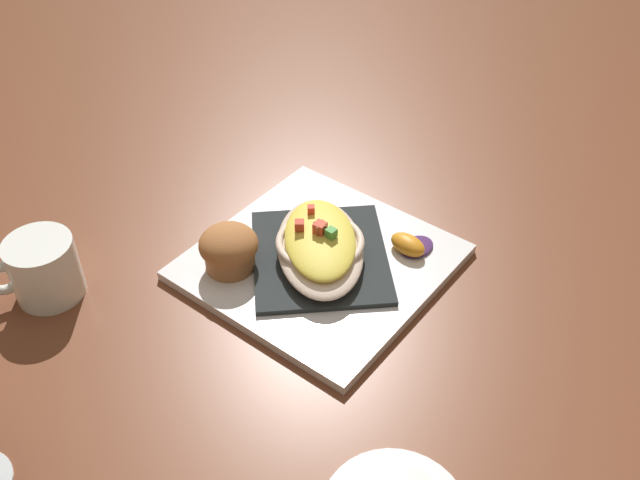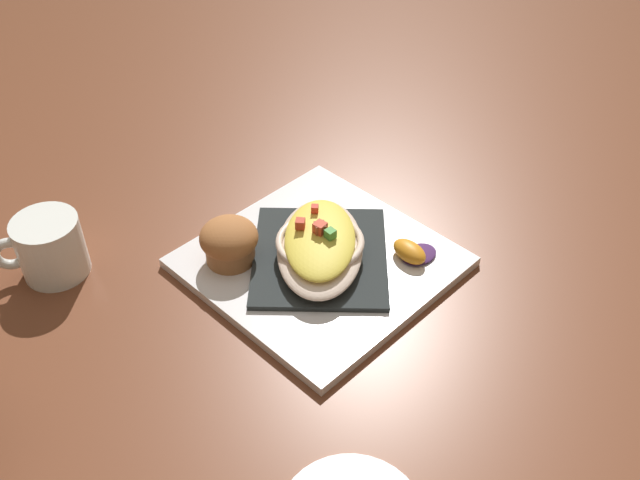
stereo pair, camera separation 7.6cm
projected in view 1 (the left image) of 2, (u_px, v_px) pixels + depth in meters
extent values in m
plane|color=brown|center=(320.00, 266.00, 0.89)|extent=(2.60, 2.60, 0.00)
cube|color=white|center=(320.00, 262.00, 0.89)|extent=(0.31, 0.31, 0.01)
cube|color=#272C2D|center=(320.00, 256.00, 0.88)|extent=(0.24, 0.24, 0.01)
ellipsoid|color=beige|center=(320.00, 247.00, 0.87)|extent=(0.21, 0.19, 0.02)
torus|color=beige|center=(320.00, 241.00, 0.86)|extent=(0.15, 0.15, 0.01)
ellipsoid|color=yellow|center=(320.00, 239.00, 0.86)|extent=(0.17, 0.16, 0.02)
cube|color=#CE3F29|center=(299.00, 225.00, 0.86)|extent=(0.02, 0.02, 0.01)
cube|color=red|center=(331.00, 232.00, 0.85)|extent=(0.01, 0.01, 0.01)
cube|color=#A94D31|center=(321.00, 229.00, 0.85)|extent=(0.02, 0.02, 0.01)
cube|color=#50A145|center=(333.00, 231.00, 0.85)|extent=(0.01, 0.01, 0.01)
cube|color=red|center=(311.00, 209.00, 0.88)|extent=(0.01, 0.01, 0.01)
cube|color=#D74731|center=(323.00, 228.00, 0.85)|extent=(0.01, 0.01, 0.01)
cylinder|color=#A96D40|center=(230.00, 258.00, 0.86)|extent=(0.06, 0.06, 0.03)
ellipsoid|color=#AC6939|center=(228.00, 245.00, 0.85)|extent=(0.07, 0.07, 0.04)
ellipsoid|color=#4C0F23|center=(228.00, 238.00, 0.84)|extent=(0.03, 0.03, 0.01)
ellipsoid|color=#49285E|center=(416.00, 247.00, 0.89)|extent=(0.06, 0.05, 0.01)
ellipsoid|color=orange|center=(408.00, 245.00, 0.89)|extent=(0.04, 0.05, 0.02)
cylinder|color=white|center=(44.00, 269.00, 0.83)|extent=(0.08, 0.08, 0.08)
torus|color=white|center=(3.00, 279.00, 0.82)|extent=(0.04, 0.04, 0.05)
cylinder|color=#4C2D14|center=(47.00, 276.00, 0.84)|extent=(0.07, 0.07, 0.05)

